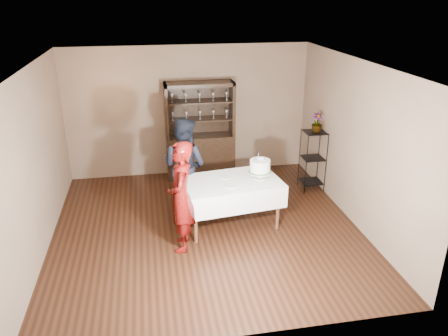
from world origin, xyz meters
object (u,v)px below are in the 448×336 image
(china_hutch, at_px, (200,146))
(woman, at_px, (181,197))
(cake_table, at_px, (230,191))
(cake, at_px, (260,167))
(man, at_px, (184,166))
(plant_etagere, at_px, (313,158))
(potted_plant, at_px, (317,123))

(china_hutch, relative_size, woman, 1.16)
(china_hutch, relative_size, cake_table, 1.16)
(cake_table, xyz_separation_m, cake, (0.50, 0.00, 0.40))
(cake_table, distance_m, man, 0.98)
(china_hutch, xyz_separation_m, cake, (0.71, -2.18, 0.35))
(china_hutch, bearing_deg, plant_etagere, -26.83)
(china_hutch, height_order, cake_table, china_hutch)
(plant_etagere, height_order, cake, cake)
(man, bearing_deg, woman, 121.19)
(cake, distance_m, potted_plant, 1.80)
(china_hutch, relative_size, plant_etagere, 1.67)
(man, bearing_deg, china_hutch, -68.49)
(cake, height_order, potted_plant, potted_plant)
(cake, bearing_deg, man, 151.05)
(cake_table, xyz_separation_m, man, (-0.69, 0.66, 0.24))
(china_hutch, xyz_separation_m, potted_plant, (2.09, -1.08, 0.70))
(woman, height_order, cake, woman)
(woman, xyz_separation_m, potted_plant, (2.73, 1.67, 0.51))
(woman, bearing_deg, man, 179.51)
(woman, bearing_deg, plant_etagere, 129.10)
(cake_table, distance_m, potted_plant, 2.31)
(plant_etagere, relative_size, cake, 2.34)
(cake_table, height_order, man, man)
(plant_etagere, bearing_deg, cake, -140.58)
(china_hutch, height_order, plant_etagere, china_hutch)
(china_hutch, bearing_deg, woman, -103.07)
(potted_plant, bearing_deg, cake, -141.44)
(plant_etagere, distance_m, woman, 3.21)
(plant_etagere, height_order, man, man)
(man, bearing_deg, cake, -170.15)
(man, height_order, potted_plant, man)
(cake_table, height_order, potted_plant, potted_plant)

